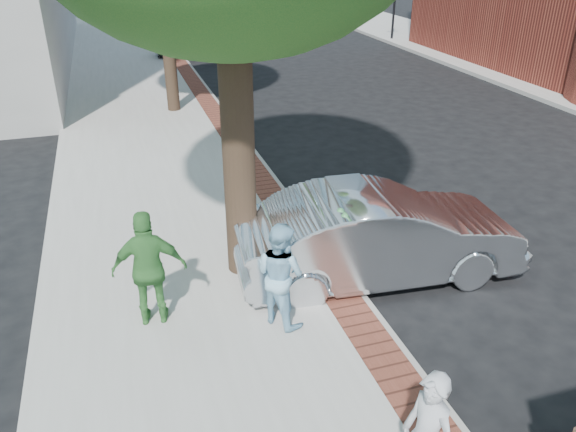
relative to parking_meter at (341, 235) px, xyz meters
name	(u,v)px	position (x,y,z in m)	size (l,w,h in m)	color
ground	(312,333)	(-0.71, -0.70, -1.21)	(120.00, 120.00, 0.00)	black
sidewalk	(156,157)	(-2.21, 7.30, -1.13)	(5.00, 60.00, 0.15)	#9E9991
brick_strip	(237,145)	(-0.01, 7.30, -1.05)	(0.60, 60.00, 0.01)	brown
curb	(250,147)	(0.34, 7.30, -1.13)	(0.10, 60.00, 0.15)	gray
signal_near	(172,5)	(0.19, 21.30, 1.05)	(0.70, 0.15, 3.80)	black
parking_meter	(341,235)	(0.00, 0.00, 0.00)	(0.12, 0.32, 1.47)	gray
person_officer	(280,274)	(-1.12, -0.42, -0.24)	(0.79, 0.62, 1.63)	#96CCE8
person_green	(149,269)	(-2.92, 0.14, -0.14)	(1.07, 0.45, 1.82)	#40843C
sedan_silver	(378,235)	(0.89, 0.47, -0.40)	(1.70, 4.87, 1.61)	silver
bg_car	(199,43)	(1.12, 20.13, -0.54)	(1.58, 3.93, 1.34)	black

